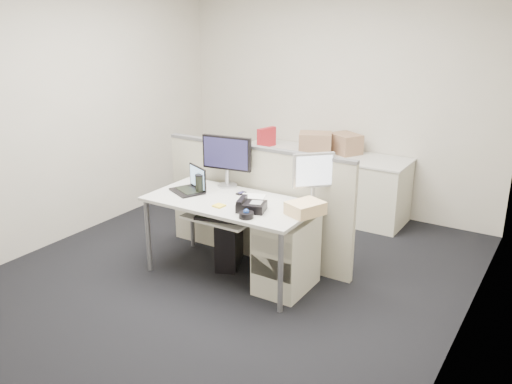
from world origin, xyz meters
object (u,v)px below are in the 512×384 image
Objects in this scene: laptop at (187,180)px; monitor_main at (227,161)px; desk at (230,207)px; desk_phone at (252,207)px.

monitor_main is at bearing 82.78° from laptop.
desk_phone is (0.30, -0.12, 0.10)m from desk.
monitor_main is (-0.25, 0.32, 0.31)m from desk.
laptop is at bearing -130.81° from monitor_main.
monitor_main reaches higher than laptop.
monitor_main reaches higher than desk_phone.
monitor_main is 0.73m from desk_phone.
desk_phone is (0.55, -0.44, -0.21)m from monitor_main.
desk is 6.49× the size of desk_phone.
desk is 3.07× the size of monitor_main.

